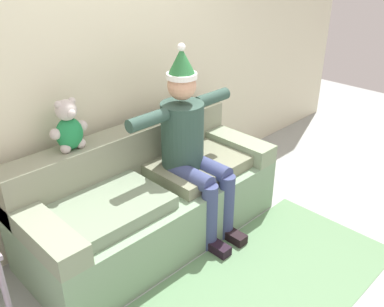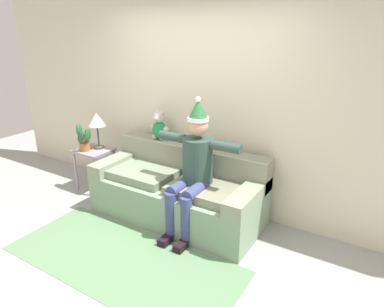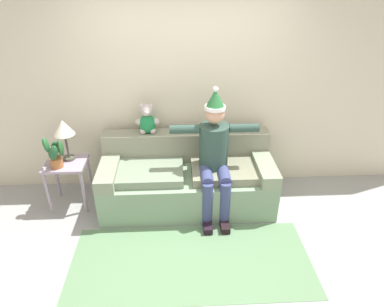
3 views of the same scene
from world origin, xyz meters
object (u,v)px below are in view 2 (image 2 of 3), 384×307
object	(u,v)px
teddy_bear	(159,127)
person_seated	(193,166)
side_table	(94,157)
potted_plant	(84,139)
candle_tall	(85,139)
couch	(179,191)
table_lamp	(97,121)

from	to	relation	value
teddy_bear	person_seated	bearing A→B (deg)	-29.18
person_seated	side_table	distance (m)	1.81
side_table	person_seated	bearing A→B (deg)	-5.95
teddy_bear	potted_plant	size ratio (longest dim) A/B	0.97
candle_tall	person_seated	bearing A→B (deg)	-4.94
couch	teddy_bear	distance (m)	0.87
side_table	potted_plant	xyz separation A→B (m)	(-0.06, -0.09, 0.29)
teddy_bear	candle_tall	xyz separation A→B (m)	(-1.13, -0.27, -0.28)
candle_tall	side_table	bearing A→B (deg)	8.45
side_table	candle_tall	bearing A→B (deg)	-171.55
table_lamp	potted_plant	xyz separation A→B (m)	(-0.09, -0.17, -0.22)
teddy_bear	side_table	xyz separation A→B (m)	(-0.99, -0.25, -0.54)
teddy_bear	candle_tall	world-z (taller)	teddy_bear
person_seated	table_lamp	bearing A→B (deg)	171.23
candle_tall	table_lamp	bearing A→B (deg)	32.10
side_table	teddy_bear	bearing A→B (deg)	14.23
person_seated	table_lamp	size ratio (longest dim) A/B	3.01
table_lamp	candle_tall	bearing A→B (deg)	-147.90
teddy_bear	couch	bearing A→B (deg)	-30.22
couch	teddy_bear	world-z (taller)	teddy_bear
couch	potted_plant	distance (m)	1.58
couch	person_seated	xyz separation A→B (m)	(0.31, -0.16, 0.45)
person_seated	teddy_bear	size ratio (longest dim) A/B	4.05
candle_tall	couch	bearing A→B (deg)	-0.05
potted_plant	person_seated	bearing A→B (deg)	-3.01
couch	teddy_bear	bearing A→B (deg)	149.78
side_table	table_lamp	bearing A→B (deg)	69.73
person_seated	potted_plant	bearing A→B (deg)	176.99
person_seated	side_table	bearing A→B (deg)	174.05
teddy_bear	potted_plant	xyz separation A→B (m)	(-1.05, -0.34, -0.24)
person_seated	candle_tall	distance (m)	1.91
side_table	candle_tall	xyz separation A→B (m)	(-0.13, -0.02, 0.25)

